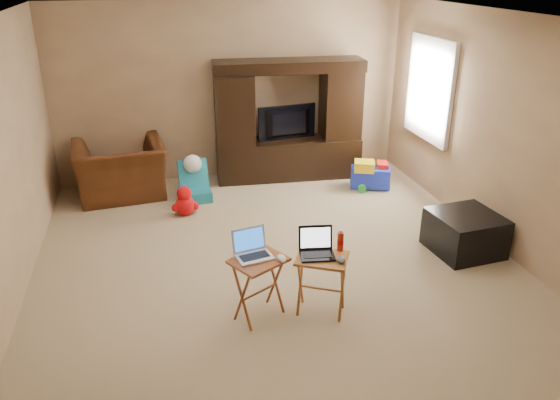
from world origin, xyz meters
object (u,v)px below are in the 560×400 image
object	(u,v)px
ottoman	(465,233)
water_bottle	(340,242)
entertainment_center	(288,121)
mouse_left	(282,258)
plush_toy	(185,201)
push_toy	(370,174)
television	(289,124)
tray_table_right	(321,285)
tray_table_left	(259,288)
laptop_right	(318,244)
laptop_left	(254,246)
child_rocker	(194,181)
recliner	(121,170)
mouse_right	(341,260)

from	to	relation	value
ottoman	water_bottle	size ratio (longest dim) A/B	3.88
entertainment_center	mouse_left	distance (m)	3.55
plush_toy	push_toy	xyz separation A→B (m)	(2.62, 0.30, 0.01)
television	tray_table_right	bearing A→B (deg)	72.96
tray_table_left	mouse_left	distance (m)	0.38
tray_table_left	laptop_right	size ratio (longest dim) A/B	1.96
laptop_left	mouse_left	bearing A→B (deg)	-36.32
child_rocker	mouse_left	distance (m)	2.92
plush_toy	water_bottle	size ratio (longest dim) A/B	2.21
plush_toy	laptop_right	xyz separation A→B (m)	(0.99, -2.39, 0.50)
mouse_left	recliner	bearing A→B (deg)	114.16
plush_toy	television	bearing A→B (deg)	31.01
recliner	ottoman	world-z (taller)	recliner
recliner	child_rocker	xyz separation A→B (m)	(0.95, -0.36, -0.11)
entertainment_center	ottoman	size ratio (longest dim) A/B	3.06
child_rocker	tray_table_right	world-z (taller)	tray_table_right
child_rocker	mouse_right	world-z (taller)	mouse_right
television	mouse_left	size ratio (longest dim) A/B	7.29
recliner	tray_table_left	distance (m)	3.38
tray_table_left	laptop_left	xyz separation A→B (m)	(-0.03, 0.03, 0.41)
plush_toy	laptop_left	world-z (taller)	laptop_left
tray_table_left	tray_table_right	bearing A→B (deg)	-37.12
ottoman	tray_table_left	xyz separation A→B (m)	(-2.44, -0.66, 0.07)
plush_toy	push_toy	bearing A→B (deg)	6.58
tray_table_right	water_bottle	bearing A→B (deg)	50.67
child_rocker	plush_toy	size ratio (longest dim) A/B	1.35
tray_table_left	laptop_left	world-z (taller)	laptop_left
recliner	tray_table_right	bearing A→B (deg)	113.46
child_rocker	mouse_left	xyz separation A→B (m)	(0.49, -2.86, 0.35)
entertainment_center	ottoman	world-z (taller)	entertainment_center
recliner	tray_table_right	world-z (taller)	recliner
entertainment_center	mouse_right	distance (m)	3.57
plush_toy	mouse_right	bearing A→B (deg)	-65.31
laptop_left	tray_table_left	bearing A→B (deg)	-56.66
laptop_right	mouse_right	bearing A→B (deg)	-30.72
laptop_right	child_rocker	bearing A→B (deg)	114.56
push_toy	ottoman	bearing A→B (deg)	-60.57
child_rocker	tray_table_right	size ratio (longest dim) A/B	0.92
tray_table_right	recliner	bearing A→B (deg)	147.47
entertainment_center	mouse_right	world-z (taller)	entertainment_center
push_toy	child_rocker	bearing A→B (deg)	-162.67
push_toy	water_bottle	xyz separation A→B (m)	(-1.39, -2.63, 0.46)
tray_table_left	tray_table_right	xyz separation A→B (m)	(0.55, -0.07, -0.01)
plush_toy	push_toy	world-z (taller)	push_toy
child_rocker	mouse_right	size ratio (longest dim) A/B	4.53
child_rocker	plush_toy	distance (m)	0.49
tray_table_right	mouse_left	xyz separation A→B (m)	(-0.37, 0.00, 0.32)
laptop_left	entertainment_center	bearing A→B (deg)	59.10
entertainment_center	child_rocker	xyz separation A→B (m)	(-1.43, -0.56, -0.59)
plush_toy	mouse_left	size ratio (longest dim) A/B	3.28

